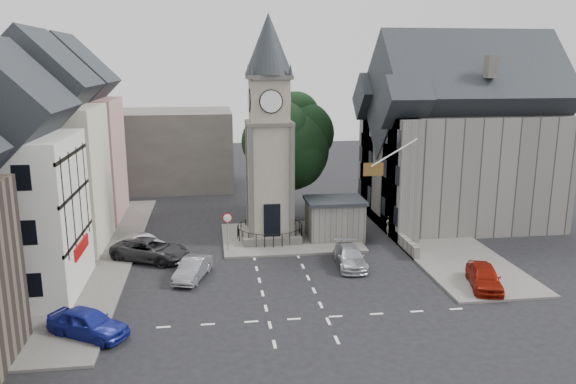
{
  "coord_description": "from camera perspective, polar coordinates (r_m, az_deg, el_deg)",
  "views": [
    {
      "loc": [
        -4.17,
        -31.86,
        12.91
      ],
      "look_at": [
        0.95,
        5.0,
        4.29
      ],
      "focal_mm": 35.0,
      "sensor_mm": 36.0,
      "label": 1
    }
  ],
  "objects": [
    {
      "name": "ground",
      "position": [
        34.63,
        -0.42,
        -8.84
      ],
      "size": [
        120.0,
        120.0,
        0.0
      ],
      "primitive_type": "plane",
      "color": "black",
      "rests_on": "ground"
    },
    {
      "name": "pavement_west",
      "position": [
        40.84,
        -19.35,
        -6.05
      ],
      "size": [
        6.0,
        30.0,
        0.14
      ],
      "primitive_type": "cube",
      "color": "#595651",
      "rests_on": "ground"
    },
    {
      "name": "pavement_east",
      "position": [
        44.89,
        13.61,
        -3.95
      ],
      "size": [
        6.0,
        26.0,
        0.14
      ],
      "primitive_type": "cube",
      "color": "#595651",
      "rests_on": "ground"
    },
    {
      "name": "central_island",
      "position": [
        42.26,
        0.18,
        -4.63
      ],
      "size": [
        10.0,
        8.0,
        0.16
      ],
      "primitive_type": "cube",
      "color": "#595651",
      "rests_on": "ground"
    },
    {
      "name": "road_markings",
      "position": [
        29.65,
        1.0,
        -12.76
      ],
      "size": [
        20.0,
        8.0,
        0.01
      ],
      "primitive_type": "cube",
      "color": "silver",
      "rests_on": "ground"
    },
    {
      "name": "clock_tower",
      "position": [
        40.36,
        -1.93,
        6.22
      ],
      "size": [
        4.86,
        4.86,
        16.25
      ],
      "color": "#4C4944",
      "rests_on": "ground"
    },
    {
      "name": "stone_shelter",
      "position": [
        41.94,
        4.76,
        -2.72
      ],
      "size": [
        4.3,
        3.3,
        3.08
      ],
      "color": "slate",
      "rests_on": "ground"
    },
    {
      "name": "town_tree",
      "position": [
        45.67,
        -0.07,
        5.58
      ],
      "size": [
        7.2,
        7.2,
        10.8
      ],
      "color": "black",
      "rests_on": "ground"
    },
    {
      "name": "warning_sign_post",
      "position": [
        38.87,
        -6.17,
        -3.3
      ],
      "size": [
        0.7,
        0.19,
        2.85
      ],
      "color": "black",
      "rests_on": "ground"
    },
    {
      "name": "terrace_pink",
      "position": [
        49.59,
        -21.12,
        4.84
      ],
      "size": [
        8.1,
        7.6,
        12.8
      ],
      "color": "tan",
      "rests_on": "ground"
    },
    {
      "name": "terrace_cream",
      "position": [
        41.92,
        -23.52,
        3.28
      ],
      "size": [
        8.1,
        7.6,
        12.8
      ],
      "color": "beige",
      "rests_on": "ground"
    },
    {
      "name": "terrace_tudor",
      "position": [
        34.48,
        -26.91,
        0.37
      ],
      "size": [
        8.1,
        7.6,
        12.0
      ],
      "color": "silver",
      "rests_on": "ground"
    },
    {
      "name": "backdrop_west",
      "position": [
        61.03,
        -15.23,
        4.19
      ],
      "size": [
        20.0,
        10.0,
        8.0
      ],
      "primitive_type": "cube",
      "color": "#4C4944",
      "rests_on": "ground"
    },
    {
      "name": "east_building",
      "position": [
        47.67,
        16.73,
        4.48
      ],
      "size": [
        14.4,
        11.4,
        12.6
      ],
      "color": "slate",
      "rests_on": "ground"
    },
    {
      "name": "east_boundary_wall",
      "position": [
        45.68,
        9.45,
        -2.97
      ],
      "size": [
        0.4,
        16.0,
        0.9
      ],
      "primitive_type": "cube",
      "color": "slate",
      "rests_on": "ground"
    },
    {
      "name": "flagpole",
      "position": [
        38.33,
        10.74,
        3.95
      ],
      "size": [
        3.68,
        0.1,
        2.74
      ],
      "color": "white",
      "rests_on": "ground"
    },
    {
      "name": "car_west_blue",
      "position": [
        29.24,
        -19.65,
        -12.44
      ],
      "size": [
        4.4,
        3.57,
        1.41
      ],
      "primitive_type": "imported",
      "rotation": [
        0.0,
        0.0,
        1.02
      ],
      "color": "navy",
      "rests_on": "ground"
    },
    {
      "name": "car_west_silver",
      "position": [
        40.04,
        -14.43,
        -5.23
      ],
      "size": [
        4.0,
        3.31,
        1.29
      ],
      "primitive_type": "imported",
      "rotation": [
        0.0,
        0.0,
        0.98
      ],
      "color": "#A5A8AD",
      "rests_on": "ground"
    },
    {
      "name": "car_west_grey",
      "position": [
        38.63,
        -13.79,
        -5.73
      ],
      "size": [
        5.78,
        4.47,
        1.46
      ],
      "primitive_type": "imported",
      "rotation": [
        0.0,
        0.0,
        1.12
      ],
      "color": "#28282A",
      "rests_on": "ground"
    },
    {
      "name": "car_island_silver",
      "position": [
        34.97,
        -9.66,
        -7.7
      ],
      "size": [
        2.47,
        4.07,
        1.27
      ],
      "primitive_type": "imported",
      "rotation": [
        0.0,
        0.0,
        -0.32
      ],
      "color": "gray",
      "rests_on": "ground"
    },
    {
      "name": "car_island_east",
      "position": [
        36.76,
        6.32,
        -6.56
      ],
      "size": [
        2.06,
        4.45,
        1.26
      ],
      "primitive_type": "imported",
      "rotation": [
        0.0,
        0.0,
        -0.07
      ],
      "color": "#A4A6AC",
      "rests_on": "ground"
    },
    {
      "name": "car_east_red",
      "position": [
        34.99,
        19.3,
        -8.14
      ],
      "size": [
        2.7,
        4.42,
        1.41
      ],
      "primitive_type": "imported",
      "rotation": [
        0.0,
        0.0,
        -0.27
      ],
      "color": "maroon",
      "rests_on": "ground"
    },
    {
      "name": "pedestrian",
      "position": [
        43.4,
        10.25,
        -3.37
      ],
      "size": [
        0.63,
        0.44,
        1.61
      ],
      "primitive_type": "imported",
      "rotation": [
        0.0,
        0.0,
        3.24
      ],
      "color": "beige",
      "rests_on": "ground"
    }
  ]
}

